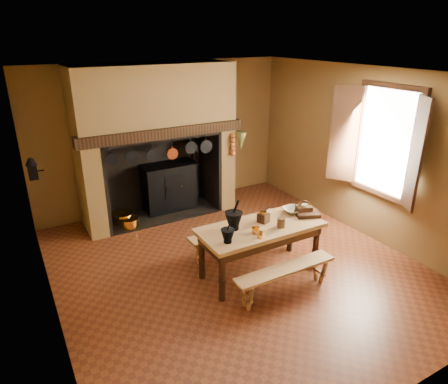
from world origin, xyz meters
The scene contains 28 objects.
floor centered at (0.00, 0.00, 0.00)m, with size 5.50×5.50×0.00m, color brown.
ceiling centered at (0.00, 0.00, 2.80)m, with size 5.50×5.50×0.00m, color silver.
back_wall centered at (0.00, 2.75, 1.40)m, with size 5.00×0.02×2.80m, color brown.
wall_left centered at (-2.50, 0.00, 1.40)m, with size 0.02×5.50×2.80m, color brown.
wall_right centered at (2.50, 0.00, 1.40)m, with size 0.02×5.50×2.80m, color brown.
wall_front centered at (0.00, -2.75, 1.40)m, with size 5.00×0.02×2.80m, color brown.
chimney_breast centered at (-0.30, 2.31, 1.81)m, with size 2.95×0.96×2.80m.
iron_range centered at (-0.04, 2.45, 0.48)m, with size 1.12×0.55×1.60m.
hearth_pans centered at (-1.05, 2.22, 0.09)m, with size 0.51×0.62×0.20m.
hanging_pans centered at (-0.34, 1.81, 1.36)m, with size 1.92×0.29×0.27m.
onion_string centered at (1.00, 1.79, 1.33)m, with size 0.12×0.10×0.46m, color #A14E1D, non-canonical shape.
herb_bunch centered at (1.18, 1.79, 1.38)m, with size 0.20×0.20×0.35m, color brown.
window centered at (2.35, -0.40, 1.70)m, with size 0.39×1.75×1.76m.
wall_coffee_mill centered at (-2.42, 1.55, 1.52)m, with size 0.23×0.16×0.31m.
work_table centered at (0.22, -0.31, 0.65)m, with size 1.77×0.79×0.77m.
bench_front centered at (0.22, -0.91, 0.31)m, with size 1.47×0.26×0.41m.
bench_back centered at (0.22, 0.27, 0.34)m, with size 1.63×0.29×0.46m.
mortar_large centered at (-0.17, -0.21, 0.91)m, with size 0.25×0.25×0.42m.
mortar_small centered at (-0.42, -0.49, 0.87)m, with size 0.18×0.18×0.31m.
coffee_grinder centered at (0.31, -0.24, 0.85)m, with size 0.20×0.17×0.21m.
brass_mug_a centered at (0.01, -0.60, 0.81)m, with size 0.08×0.08×0.08m, color gold.
brass_mug_b centered at (0.37, -0.12, 0.81)m, with size 0.07×0.07×0.08m, color gold.
mixing_bowl centered at (0.88, -0.18, 0.80)m, with size 0.29×0.29×0.07m, color tan.
stoneware_crock centered at (0.43, -0.48, 0.84)m, with size 0.11×0.11×0.14m, color brown.
glass_jar centered at (1.00, -0.30, 0.84)m, with size 0.08×0.08×0.15m, color beige.
wicker_basket centered at (1.00, -0.29, 0.84)m, with size 0.27×0.23×0.21m.
wooden_tray centered at (1.00, -0.37, 0.80)m, with size 0.34×0.24×0.06m, color #371D11.
brass_cup centered at (0.03, -0.46, 0.81)m, with size 0.11×0.11×0.09m, color gold.
Camera 1 is at (-2.69, -4.40, 3.28)m, focal length 32.00 mm.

